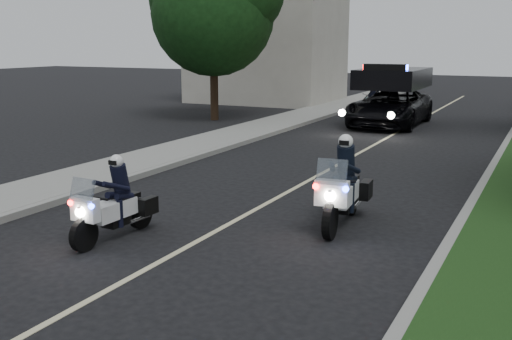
{
  "coord_description": "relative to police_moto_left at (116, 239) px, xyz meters",
  "views": [
    {
      "loc": [
        5.56,
        -6.6,
        3.52
      ],
      "look_at": [
        0.29,
        3.97,
        1.0
      ],
      "focal_mm": 42.56,
      "sensor_mm": 36.0,
      "label": 1
    }
  ],
  "objects": [
    {
      "name": "bicycle",
      "position": [
        -1.04,
        20.42,
        0.0
      ],
      "size": [
        0.69,
        1.74,
        0.89
      ],
      "primitive_type": "imported",
      "rotation": [
        0.0,
        0.0,
        0.05
      ],
      "color": "black",
      "rests_on": "ground"
    },
    {
      "name": "police_moto_left",
      "position": [
        0.0,
        0.0,
        0.0
      ],
      "size": [
        0.7,
        1.84,
        1.54
      ],
      "primitive_type": null,
      "rotation": [
        0.0,
        0.0,
        -0.04
      ],
      "color": "silver",
      "rests_on": "ground"
    },
    {
      "name": "sidewalk_left",
      "position": [
        -3.78,
        8.33,
        0.08
      ],
      "size": [
        2.0,
        60.0,
        0.16
      ],
      "primitive_type": "cube",
      "color": "gray",
      "rests_on": "ground"
    },
    {
      "name": "tree_left_far",
      "position": [
        -8.23,
        25.68,
        0.0
      ],
      "size": [
        7.09,
        7.09,
        10.74
      ],
      "primitive_type": null,
      "rotation": [
        0.0,
        0.0,
        -0.11
      ],
      "color": "black",
      "rests_on": "ground"
    },
    {
      "name": "police_suv",
      "position": [
        0.62,
        17.2,
        0.0
      ],
      "size": [
        2.7,
        5.78,
        2.8
      ],
      "primitive_type": "imported",
      "rotation": [
        0.0,
        0.0,
        0.01
      ],
      "color": "black",
      "rests_on": "ground"
    },
    {
      "name": "tree_left_near",
      "position": [
        -6.97,
        15.49,
        0.0
      ],
      "size": [
        5.63,
        5.63,
        9.09
      ],
      "primitive_type": null,
      "rotation": [
        0.0,
        0.0,
        0.03
      ],
      "color": "#133712",
      "rests_on": "ground"
    },
    {
      "name": "cyclist",
      "position": [
        -1.04,
        20.42,
        0.0
      ],
      "size": [
        0.65,
        0.45,
        1.74
      ],
      "primitive_type": "imported",
      "rotation": [
        0.0,
        0.0,
        3.2
      ],
      "color": "black",
      "rests_on": "ground"
    },
    {
      "name": "curb_left",
      "position": [
        -2.68,
        8.33,
        0.07
      ],
      "size": [
        0.2,
        60.0,
        0.15
      ],
      "primitive_type": "cube",
      "color": "gray",
      "rests_on": "ground"
    },
    {
      "name": "building_far",
      "position": [
        -8.58,
        24.33,
        3.5
      ],
      "size": [
        8.0,
        6.0,
        7.0
      ],
      "primitive_type": "cube",
      "color": "#A8A396",
      "rests_on": "ground"
    },
    {
      "name": "lane_marking",
      "position": [
        1.42,
        8.33,
        0.0
      ],
      "size": [
        0.12,
        50.0,
        0.01
      ],
      "primitive_type": "cube",
      "color": "#BFB78C",
      "rests_on": "ground"
    },
    {
      "name": "ground",
      "position": [
        1.42,
        -1.67,
        0.0
      ],
      "size": [
        120.0,
        120.0,
        0.0
      ],
      "primitive_type": "plane",
      "color": "black",
      "rests_on": "ground"
    },
    {
      "name": "curb_right",
      "position": [
        5.52,
        8.33,
        0.07
      ],
      "size": [
        0.2,
        60.0,
        0.15
      ],
      "primitive_type": "cube",
      "color": "gray",
      "rests_on": "ground"
    },
    {
      "name": "police_moto_right",
      "position": [
        3.42,
        2.61,
        0.0
      ],
      "size": [
        0.91,
        2.15,
        1.78
      ],
      "primitive_type": null,
      "rotation": [
        0.0,
        0.0,
        0.09
      ],
      "color": "white",
      "rests_on": "ground"
    }
  ]
}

